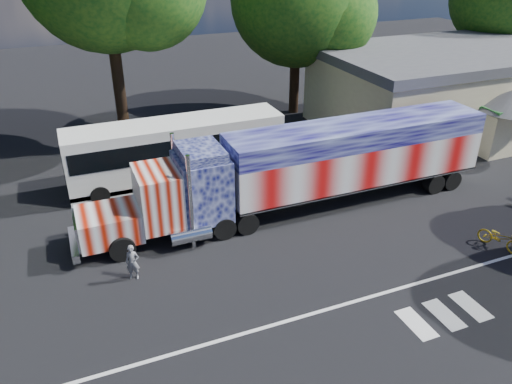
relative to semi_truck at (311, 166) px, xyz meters
name	(u,v)px	position (x,y,z in m)	size (l,w,h in m)	color
ground	(284,265)	(-3.16, -3.93, -2.21)	(100.00, 100.00, 0.00)	black
lane_markings	(373,313)	(-1.45, -7.70, -2.20)	(30.00, 2.67, 0.01)	silver
semi_truck	(311,166)	(0.00, 0.00, 0.00)	(20.11, 3.18, 4.29)	black
coach_bus	(177,150)	(-5.12, 5.37, -0.49)	(11.37, 2.65, 3.31)	white
hall_building	(479,84)	(16.76, 6.93, 0.41)	(22.40, 12.80, 5.20)	beige
woman	(133,262)	(-8.91, -2.46, -1.47)	(0.54, 0.35, 1.47)	slate
bicycle	(500,238)	(5.85, -6.24, -1.71)	(0.66, 1.89, 1.00)	gold
tree_ne_a	(300,0)	(5.85, 13.33, 5.67)	(9.54, 9.08, 12.47)	black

